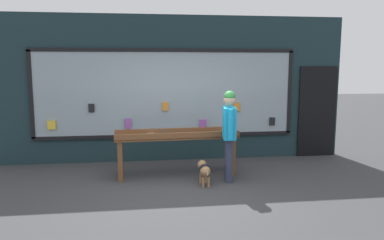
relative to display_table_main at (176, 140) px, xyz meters
The scene contains 5 objects.
ground_plane 1.32m from the display_table_main, 89.94° to the right, with size 40.00×40.00×0.00m, color #38383A.
shopfront_facade 1.55m from the display_table_main, 88.25° to the left, with size 7.83×0.29×3.21m.
display_table_main is the anchor object (origin of this frame).
person_browsing 1.08m from the display_table_main, 28.61° to the right, with size 0.28×0.66×1.67m.
small_dog 0.89m from the display_table_main, 55.46° to the right, with size 0.21×0.59×0.40m.
Camera 1 is at (-0.63, -5.94, 2.13)m, focal length 35.00 mm.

